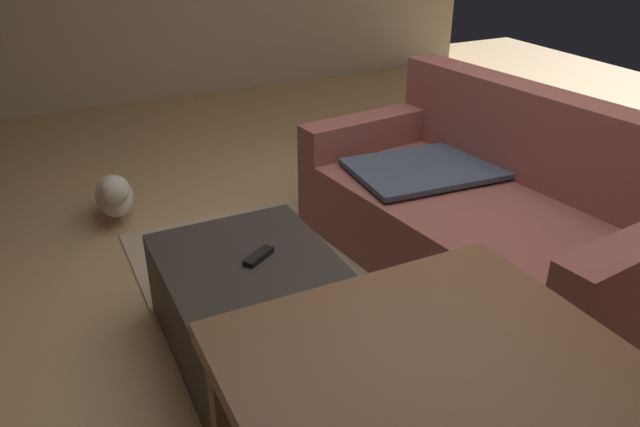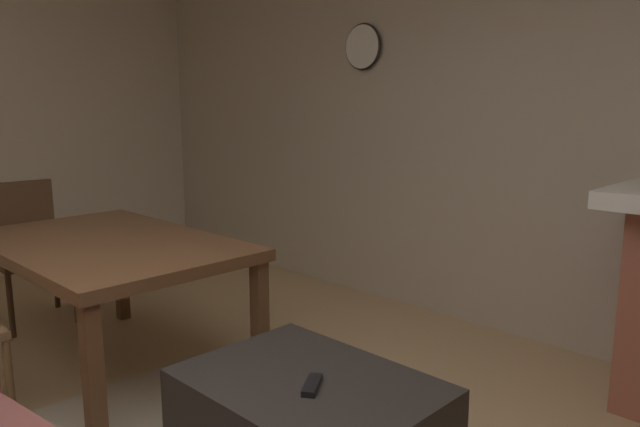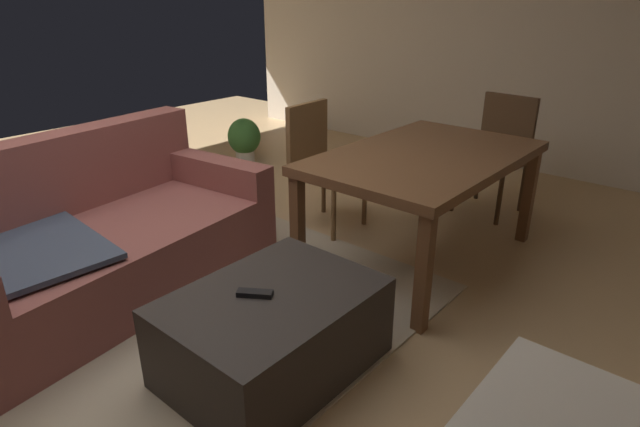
{
  "view_description": "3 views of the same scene",
  "coord_description": "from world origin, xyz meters",
  "px_view_note": "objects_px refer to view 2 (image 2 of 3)",
  "views": [
    {
      "loc": [
        2.1,
        -1.6,
        1.76
      ],
      "look_at": [
        0.36,
        -0.74,
        0.77
      ],
      "focal_mm": 34.51,
      "sensor_mm": 36.0,
      "label": 1
    },
    {
      "loc": [
        -1.46,
        0.61,
        1.46
      ],
      "look_at": [
        0.5,
        -1.39,
        0.94
      ],
      "focal_mm": 33.92,
      "sensor_mm": 36.0,
      "label": 2
    },
    {
      "loc": [
        -1.31,
        -2.37,
        1.66
      ],
      "look_at": [
        0.37,
        -0.93,
        0.73
      ],
      "focal_mm": 29.12,
      "sensor_mm": 36.0,
      "label": 3
    }
  ],
  "objects_px": {
    "dining_chair_east": "(26,243)",
    "wall_clock": "(363,47)",
    "dining_table": "(107,254)",
    "tv_remote": "(312,385)"
  },
  "relations": [
    {
      "from": "dining_chair_east",
      "to": "wall_clock",
      "type": "xyz_separation_m",
      "value": [
        -1.24,
        -2.0,
        1.32
      ]
    },
    {
      "from": "tv_remote",
      "to": "dining_chair_east",
      "type": "bearing_deg",
      "value": -33.21
    },
    {
      "from": "dining_chair_east",
      "to": "wall_clock",
      "type": "relative_size",
      "value": 2.79
    },
    {
      "from": "tv_remote",
      "to": "wall_clock",
      "type": "xyz_separation_m",
      "value": [
        1.46,
        -1.97,
        1.42
      ]
    },
    {
      "from": "tv_remote",
      "to": "dining_table",
      "type": "height_order",
      "value": "dining_table"
    },
    {
      "from": "tv_remote",
      "to": "dining_table",
      "type": "distance_m",
      "value": 1.54
    },
    {
      "from": "dining_chair_east",
      "to": "dining_table",
      "type": "bearing_deg",
      "value": 179.66
    },
    {
      "from": "dining_table",
      "to": "wall_clock",
      "type": "bearing_deg",
      "value": -91.58
    },
    {
      "from": "dining_table",
      "to": "dining_chair_east",
      "type": "bearing_deg",
      "value": -0.34
    },
    {
      "from": "dining_table",
      "to": "dining_chair_east",
      "type": "xyz_separation_m",
      "value": [
        1.18,
        -0.01,
        -0.14
      ]
    }
  ]
}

